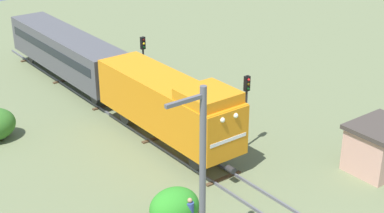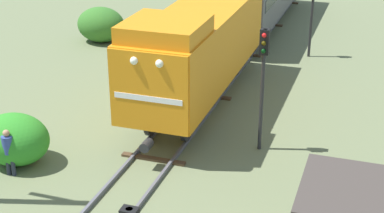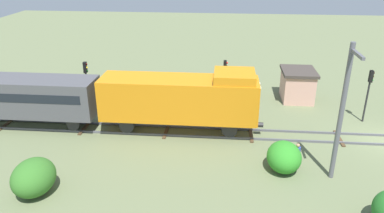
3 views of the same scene
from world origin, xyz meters
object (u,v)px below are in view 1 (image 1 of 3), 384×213
at_px(traffic_signal_mid, 246,99).
at_px(worker_by_signal, 190,211).
at_px(catenary_mast, 201,172).
at_px(relay_hut, 379,147).
at_px(traffic_signal_far, 143,54).
at_px(passenger_car_leading, 66,50).
at_px(locomotive, 169,103).

height_order(traffic_signal_mid, worker_by_signal, traffic_signal_mid).
xyz_separation_m(worker_by_signal, catenary_mast, (-0.86, -1.93, 3.30)).
bearing_deg(catenary_mast, relay_hut, 0.18).
xyz_separation_m(traffic_signal_mid, worker_by_signal, (-7.60, -4.56, -2.17)).
bearing_deg(traffic_signal_far, relay_hut, -77.57).
relative_size(passenger_car_leading, catenary_mast, 1.73).
bearing_deg(passenger_car_leading, locomotive, -90.00).
bearing_deg(passenger_car_leading, catenary_mast, -102.51).
bearing_deg(relay_hut, passenger_car_leading, 108.23).
bearing_deg(traffic_signal_mid, locomotive, 138.62).
relative_size(catenary_mast, relay_hut, 2.32).
distance_m(traffic_signal_mid, catenary_mast, 10.72).
distance_m(traffic_signal_mid, traffic_signal_far, 11.26).
xyz_separation_m(locomotive, traffic_signal_mid, (3.40, -3.00, 0.39)).
bearing_deg(catenary_mast, locomotive, 61.90).
height_order(locomotive, traffic_signal_far, locomotive).
xyz_separation_m(traffic_signal_far, relay_hut, (3.90, -17.70, -1.47)).
relative_size(locomotive, relay_hut, 3.31).
xyz_separation_m(catenary_mast, relay_hut, (12.56, 0.04, -2.91)).
relative_size(locomotive, traffic_signal_mid, 2.53).
xyz_separation_m(passenger_car_leading, catenary_mast, (-5.06, -22.81, 1.77)).
xyz_separation_m(locomotive, passenger_car_leading, (0.00, 13.34, -0.25)).
distance_m(catenary_mast, relay_hut, 12.89).
height_order(traffic_signal_far, catenary_mast, catenary_mast).
distance_m(passenger_car_leading, relay_hut, 24.01).
height_order(traffic_signal_mid, catenary_mast, catenary_mast).
bearing_deg(catenary_mast, traffic_signal_far, 63.98).
relative_size(locomotive, catenary_mast, 1.43).
bearing_deg(locomotive, relay_hut, -51.54).
distance_m(locomotive, catenary_mast, 10.85).
xyz_separation_m(passenger_car_leading, worker_by_signal, (-4.20, -20.89, -1.53)).
height_order(traffic_signal_far, relay_hut, traffic_signal_far).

